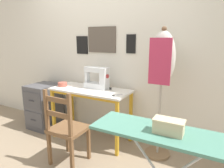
{
  "coord_description": "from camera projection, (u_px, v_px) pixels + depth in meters",
  "views": [
    {
      "loc": [
        1.59,
        -2.02,
        1.49
      ],
      "look_at": [
        0.36,
        0.23,
        0.89
      ],
      "focal_mm": 32.0,
      "sensor_mm": 36.0,
      "label": 1
    }
  ],
  "objects": [
    {
      "name": "scissors",
      "position": [
        116.0,
        95.0,
        2.53
      ],
      "size": [
        0.11,
        0.13,
        0.01
      ],
      "color": "silver",
      "rests_on": "sewing_table"
    },
    {
      "name": "fabric_bowl",
      "position": [
        63.0,
        84.0,
        3.01
      ],
      "size": [
        0.14,
        0.14,
        0.06
      ],
      "color": "#B25647",
      "rests_on": "sewing_table"
    },
    {
      "name": "thread_spool_near_machine",
      "position": [
        110.0,
        88.0,
        2.8
      ],
      "size": [
        0.04,
        0.04,
        0.04
      ],
      "color": "black",
      "rests_on": "sewing_table"
    },
    {
      "name": "wooden_chair",
      "position": [
        67.0,
        129.0,
        2.34
      ],
      "size": [
        0.4,
        0.38,
        0.93
      ],
      "color": "brown",
      "rests_on": "ground_plane"
    },
    {
      "name": "ironing_board",
      "position": [
        166.0,
        137.0,
        1.48
      ],
      "size": [
        1.13,
        0.37,
        0.81
      ],
      "color": "#518E7A",
      "rests_on": "ground_plane"
    },
    {
      "name": "filing_cabinet",
      "position": [
        44.0,
        106.0,
        3.36
      ],
      "size": [
        0.43,
        0.49,
        0.74
      ],
      "color": "#4C4C51",
      "rests_on": "ground_plane"
    },
    {
      "name": "sewing_table",
      "position": [
        90.0,
        96.0,
        2.86
      ],
      "size": [
        1.16,
        0.51,
        0.77
      ],
      "color": "silver",
      "rests_on": "ground_plane"
    },
    {
      "name": "sewing_machine",
      "position": [
        98.0,
        79.0,
        2.85
      ],
      "size": [
        0.37,
        0.15,
        0.33
      ],
      "color": "white",
      "rests_on": "sewing_table"
    },
    {
      "name": "storage_box",
      "position": [
        169.0,
        126.0,
        1.44
      ],
      "size": [
        0.22,
        0.12,
        0.11
      ],
      "color": "beige",
      "rests_on": "ironing_board"
    },
    {
      "name": "wall_back",
      "position": [
        102.0,
        52.0,
        3.01
      ],
      "size": [
        10.0,
        0.07,
        2.55
      ],
      "color": "silver",
      "rests_on": "ground_plane"
    },
    {
      "name": "dress_form",
      "position": [
        162.0,
        66.0,
        2.35
      ],
      "size": [
        0.32,
        0.32,
        1.62
      ],
      "color": "#846647",
      "rests_on": "ground_plane"
    },
    {
      "name": "ground_plane",
      "position": [
        82.0,
        146.0,
        2.81
      ],
      "size": [
        14.0,
        14.0,
        0.0
      ],
      "primitive_type": "plane",
      "color": "gray"
    }
  ]
}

